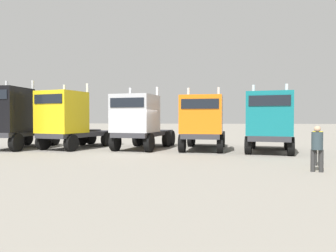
% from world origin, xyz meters
% --- Properties ---
extents(ground, '(200.00, 200.00, 0.00)m').
position_xyz_m(ground, '(0.00, 0.00, 0.00)').
color(ground, gray).
extents(semi_truck_black, '(2.65, 5.84, 4.50)m').
position_xyz_m(semi_truck_black, '(-8.17, 0.48, 2.07)').
color(semi_truck_black, '#333338').
rests_on(semi_truck_black, ground).
extents(semi_truck_yellow, '(3.99, 6.55, 4.28)m').
position_xyz_m(semi_truck_yellow, '(-4.63, 1.25, 1.90)').
color(semi_truck_yellow, '#333338').
rests_on(semi_truck_yellow, ground).
extents(semi_truck_silver, '(3.42, 6.23, 4.03)m').
position_xyz_m(semi_truck_silver, '(-0.03, 1.44, 1.83)').
color(semi_truck_silver, '#333338').
rests_on(semi_truck_silver, ground).
extents(semi_truck_orange, '(2.94, 6.42, 3.93)m').
position_xyz_m(semi_truck_orange, '(3.99, 1.39, 1.73)').
color(semi_truck_orange, '#333338').
rests_on(semi_truck_orange, ground).
extents(semi_truck_teal, '(3.52, 6.03, 4.04)m').
position_xyz_m(semi_truck_teal, '(7.82, 0.62, 1.83)').
color(semi_truck_teal, '#333338').
rests_on(semi_truck_teal, ground).
extents(visitor_in_hivis, '(0.53, 0.53, 1.67)m').
position_xyz_m(visitor_in_hivis, '(8.90, -4.24, 0.97)').
color(visitor_in_hivis, '#363636').
rests_on(visitor_in_hivis, ground).
extents(visitor_with_camera, '(0.49, 0.49, 1.71)m').
position_xyz_m(visitor_with_camera, '(8.38, -5.77, 0.99)').
color(visitor_with_camera, '#2F2F2F').
rests_on(visitor_with_camera, ground).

